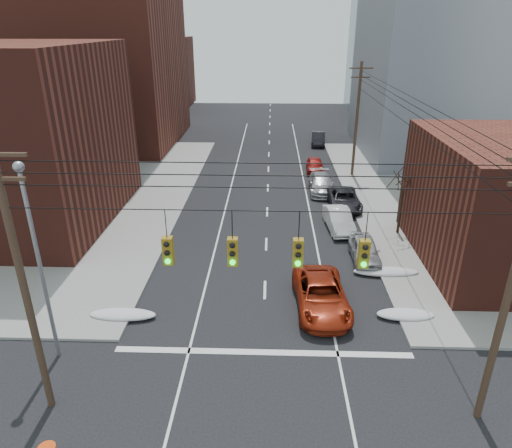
# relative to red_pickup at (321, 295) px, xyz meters

# --- Properties ---
(building_brick_tall) EXTENTS (24.00, 20.00, 30.00)m
(building_brick_tall) POSITION_rel_red_pickup_xyz_m (-27.05, 37.72, 14.19)
(building_brick_tall) COLOR maroon
(building_brick_tall) RESTS_ON ground
(building_brick_far) EXTENTS (22.00, 18.00, 12.00)m
(building_brick_far) POSITION_rel_red_pickup_xyz_m (-29.05, 63.72, 5.19)
(building_brick_far) COLOR #512018
(building_brick_far) RESTS_ON ground
(building_office) EXTENTS (22.00, 20.00, 25.00)m
(building_office) POSITION_rel_red_pickup_xyz_m (18.95, 33.72, 11.69)
(building_office) COLOR gray
(building_office) RESTS_ON ground
(building_glass) EXTENTS (20.00, 18.00, 22.00)m
(building_glass) POSITION_rel_red_pickup_xyz_m (20.95, 59.72, 10.19)
(building_glass) COLOR gray
(building_glass) RESTS_ON ground
(utility_pole_left) EXTENTS (2.20, 0.28, 11.00)m
(utility_pole_left) POSITION_rel_red_pickup_xyz_m (-11.55, -7.28, 4.97)
(utility_pole_left) COLOR #473323
(utility_pole_left) RESTS_ON ground
(utility_pole_right) EXTENTS (2.20, 0.28, 11.00)m
(utility_pole_right) POSITION_rel_red_pickup_xyz_m (5.45, -7.28, 4.97)
(utility_pole_right) COLOR #473323
(utility_pole_right) RESTS_ON ground
(utility_pole_far) EXTENTS (2.20, 0.28, 11.00)m
(utility_pole_far) POSITION_rel_red_pickup_xyz_m (5.45, 23.72, 4.97)
(utility_pole_far) COLOR #473323
(utility_pole_far) RESTS_ON ground
(traffic_signals) EXTENTS (17.00, 0.42, 2.02)m
(traffic_signals) POSITION_rel_red_pickup_xyz_m (-2.95, -7.31, 6.36)
(traffic_signals) COLOR black
(traffic_signals) RESTS_ON ground
(street_light) EXTENTS (0.44, 0.44, 9.32)m
(street_light) POSITION_rel_red_pickup_xyz_m (-12.55, -4.28, 4.73)
(street_light) COLOR gray
(street_light) RESTS_ON ground
(bare_tree) EXTENTS (2.09, 2.20, 4.93)m
(bare_tree) POSITION_rel_red_pickup_xyz_m (6.54, 9.72, 1.51)
(bare_tree) COLOR black
(bare_tree) RESTS_ON ground
(snow_nw) EXTENTS (3.50, 1.08, 0.42)m
(snow_nw) POSITION_rel_red_pickup_xyz_m (-10.45, -1.28, -0.60)
(snow_nw) COLOR silver
(snow_nw) RESTS_ON ground
(snow_ne) EXTENTS (3.00, 1.08, 0.42)m
(snow_ne) POSITION_rel_red_pickup_xyz_m (4.35, -0.78, -0.60)
(snow_ne) COLOR silver
(snow_ne) RESTS_ON ground
(snow_east_far) EXTENTS (4.00, 1.08, 0.42)m
(snow_east_far) POSITION_rel_red_pickup_xyz_m (4.35, 3.72, -0.60)
(snow_east_far) COLOR silver
(snow_east_far) RESTS_ON ground
(red_pickup) EXTENTS (2.99, 5.96, 1.62)m
(red_pickup) POSITION_rel_red_pickup_xyz_m (0.00, 0.00, 0.00)
(red_pickup) COLOR maroon
(red_pickup) RESTS_ON ground
(parked_car_a) EXTENTS (1.85, 4.36, 1.47)m
(parked_car_a) POSITION_rel_red_pickup_xyz_m (3.35, 5.59, -0.07)
(parked_car_a) COLOR #AFB0B4
(parked_car_a) RESTS_ON ground
(parked_car_b) EXTENTS (2.03, 4.78, 1.53)m
(parked_car_b) POSITION_rel_red_pickup_xyz_m (2.33, 10.47, -0.04)
(parked_car_b) COLOR silver
(parked_car_b) RESTS_ON ground
(parked_car_c) EXTENTS (2.50, 5.41, 1.50)m
(parked_car_c) POSITION_rel_red_pickup_xyz_m (3.35, 14.90, -0.06)
(parked_car_c) COLOR black
(parked_car_c) RESTS_ON ground
(parked_car_d) EXTENTS (2.24, 5.35, 1.54)m
(parked_car_d) POSITION_rel_red_pickup_xyz_m (1.82, 18.77, -0.04)
(parked_car_d) COLOR #9F9FA3
(parked_car_d) RESTS_ON ground
(parked_car_e) EXTENTS (1.86, 4.31, 1.45)m
(parked_car_e) POSITION_rel_red_pickup_xyz_m (1.75, 24.94, -0.08)
(parked_car_e) COLOR maroon
(parked_car_e) RESTS_ON ground
(parked_car_f) EXTENTS (2.05, 4.86, 1.56)m
(parked_car_f) POSITION_rel_red_pickup_xyz_m (3.18, 36.72, -0.03)
(parked_car_f) COLOR black
(parked_car_f) RESTS_ON ground
(lot_car_a) EXTENTS (4.66, 2.58, 1.46)m
(lot_car_a) POSITION_rel_red_pickup_xyz_m (-18.05, 9.67, 0.07)
(lot_car_a) COLOR silver
(lot_car_a) RESTS_ON sidewalk_nw
(lot_car_b) EXTENTS (4.91, 3.01, 1.27)m
(lot_car_b) POSITION_rel_red_pickup_xyz_m (-18.23, 15.80, -0.02)
(lot_car_b) COLOR #B0AFB4
(lot_car_b) RESTS_ON sidewalk_nw
(lot_car_c) EXTENTS (5.03, 2.50, 1.41)m
(lot_car_c) POSITION_rel_red_pickup_xyz_m (-21.95, 10.68, 0.04)
(lot_car_c) COLOR black
(lot_car_c) RESTS_ON sidewalk_nw
(lot_car_d) EXTENTS (3.90, 2.35, 1.24)m
(lot_car_d) POSITION_rel_red_pickup_xyz_m (-22.76, 13.96, -0.04)
(lot_car_d) COLOR #B0B0B5
(lot_car_d) RESTS_ON sidewalk_nw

